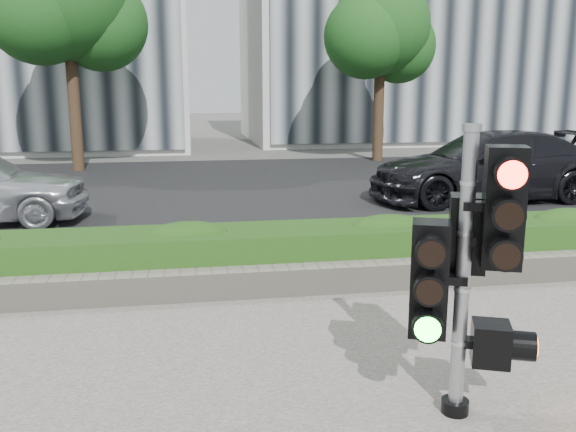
{
  "coord_description": "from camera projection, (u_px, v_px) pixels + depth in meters",
  "views": [
    {
      "loc": [
        -1.2,
        -5.21,
        2.52
      ],
      "look_at": [
        -0.22,
        0.6,
        1.29
      ],
      "focal_mm": 38.0,
      "sensor_mm": 36.0,
      "label": 1
    }
  ],
  "objects": [
    {
      "name": "tree_right",
      "position": [
        380.0,
        30.0,
        20.73
      ],
      "size": [
        4.1,
        3.58,
        6.53
      ],
      "color": "black",
      "rests_on": "ground"
    },
    {
      "name": "road",
      "position": [
        235.0,
        190.0,
        15.39
      ],
      "size": [
        60.0,
        13.0,
        0.02
      ],
      "primitive_type": "cube",
      "color": "black",
      "rests_on": "ground"
    },
    {
      "name": "stone_wall",
      "position": [
        288.0,
        280.0,
        7.54
      ],
      "size": [
        12.0,
        0.32,
        0.34
      ],
      "primitive_type": "cube",
      "color": "gray",
      "rests_on": "sidewalk"
    },
    {
      "name": "curb",
      "position": [
        274.0,
        263.0,
        8.77
      ],
      "size": [
        60.0,
        0.25,
        0.12
      ],
      "primitive_type": "cube",
      "color": "gray",
      "rests_on": "ground"
    },
    {
      "name": "building_right",
      "position": [
        428.0,
        17.0,
        30.43
      ],
      "size": [
        18.0,
        10.0,
        12.0
      ],
      "primitive_type": "cube",
      "color": "#B7B7B2",
      "rests_on": "ground"
    },
    {
      "name": "ground",
      "position": [
        322.0,
        361.0,
        5.74
      ],
      "size": [
        120.0,
        120.0,
        0.0
      ],
      "primitive_type": "plane",
      "color": "#51514C",
      "rests_on": "ground"
    },
    {
      "name": "tree_left",
      "position": [
        67.0,
        2.0,
        18.02
      ],
      "size": [
        4.61,
        4.03,
        7.34
      ],
      "color": "black",
      "rests_on": "ground"
    },
    {
      "name": "traffic_signal",
      "position": [
        468.0,
        259.0,
        4.55
      ],
      "size": [
        0.83,
        0.7,
        2.25
      ],
      "rotation": [
        0.0,
        0.0,
        -0.38
      ],
      "color": "black",
      "rests_on": "sidewalk"
    },
    {
      "name": "car_dark",
      "position": [
        487.0,
        166.0,
        13.8
      ],
      "size": [
        5.5,
        2.49,
        1.56
      ],
      "primitive_type": "imported",
      "rotation": [
        0.0,
        0.0,
        -1.51
      ],
      "color": "black",
      "rests_on": "road"
    },
    {
      "name": "hedge",
      "position": [
        280.0,
        253.0,
        8.13
      ],
      "size": [
        12.0,
        1.0,
        0.68
      ],
      "primitive_type": "cube",
      "color": "#3E7122",
      "rests_on": "sidewalk"
    }
  ]
}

